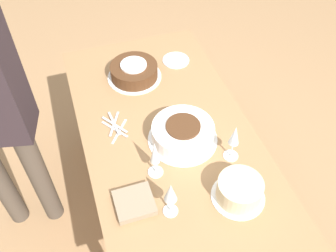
% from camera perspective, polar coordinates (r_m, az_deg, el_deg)
% --- Properties ---
extents(ground_plane, '(12.00, 12.00, 0.00)m').
position_cam_1_polar(ground_plane, '(2.50, 0.00, -12.55)').
color(ground_plane, '#A87F56').
extents(dining_table, '(1.63, 0.84, 0.76)m').
position_cam_1_polar(dining_table, '(1.96, 0.00, -3.21)').
color(dining_table, '#9E754C').
rests_on(dining_table, ground_plane).
extents(cake_center_white, '(0.34, 0.34, 0.10)m').
position_cam_1_polar(cake_center_white, '(1.81, 2.28, -1.09)').
color(cake_center_white, white).
rests_on(cake_center_white, dining_table).
extents(cake_front_chocolate, '(0.31, 0.31, 0.10)m').
position_cam_1_polar(cake_front_chocolate, '(2.15, -5.20, 8.30)').
color(cake_front_chocolate, white).
rests_on(cake_front_chocolate, dining_table).
extents(cake_back_decorated, '(0.23, 0.23, 0.11)m').
position_cam_1_polar(cake_back_decorated, '(1.64, 10.81, -9.61)').
color(cake_back_decorated, white).
rests_on(cake_back_decorated, dining_table).
extents(wine_glass_near, '(0.07, 0.07, 0.20)m').
position_cam_1_polar(wine_glass_near, '(1.50, 0.41, -10.27)').
color(wine_glass_near, silver).
rests_on(wine_glass_near, dining_table).
extents(wine_glass_far, '(0.07, 0.07, 0.21)m').
position_cam_1_polar(wine_glass_far, '(1.70, 10.08, -1.72)').
color(wine_glass_far, silver).
rests_on(wine_glass_far, dining_table).
extents(wine_glass_extra, '(0.07, 0.07, 0.21)m').
position_cam_1_polar(wine_glass_extra, '(1.62, -2.02, -4.40)').
color(wine_glass_extra, silver).
rests_on(wine_glass_extra, dining_table).
extents(dessert_plate_left, '(0.16, 0.16, 0.01)m').
position_cam_1_polar(dessert_plate_left, '(2.28, 1.21, 9.99)').
color(dessert_plate_left, silver).
rests_on(dessert_plate_left, dining_table).
extents(fork_pile, '(0.21, 0.13, 0.01)m').
position_cam_1_polar(fork_pile, '(1.91, -8.03, -0.06)').
color(fork_pile, silver).
rests_on(fork_pile, dining_table).
extents(napkin_stack, '(0.16, 0.16, 0.03)m').
position_cam_1_polar(napkin_stack, '(1.63, -5.14, -11.56)').
color(napkin_stack, gray).
rests_on(napkin_stack, dining_table).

